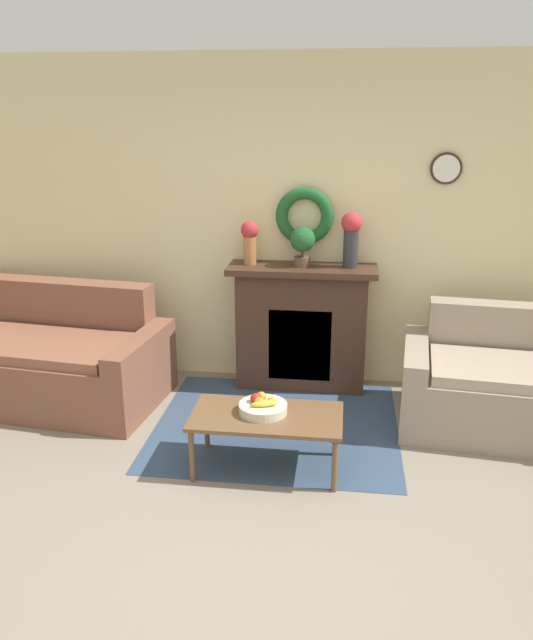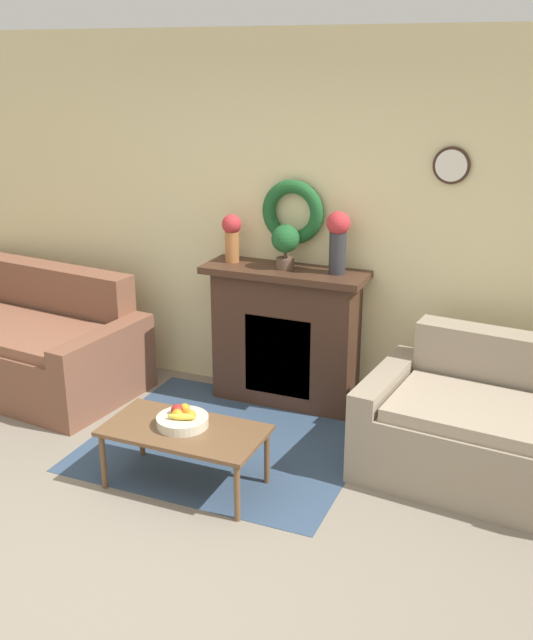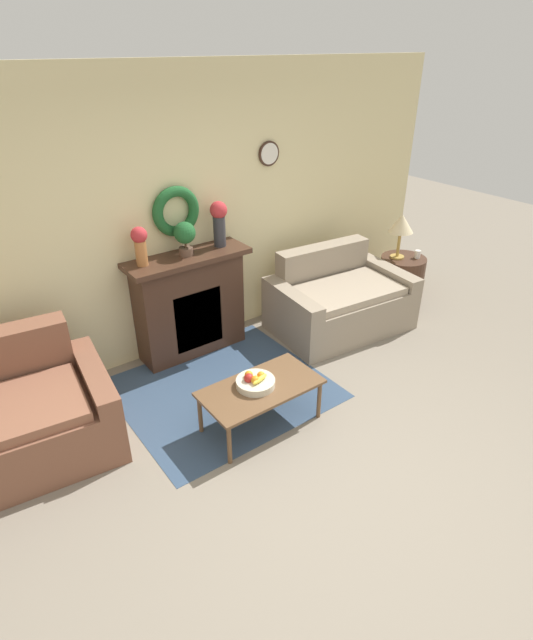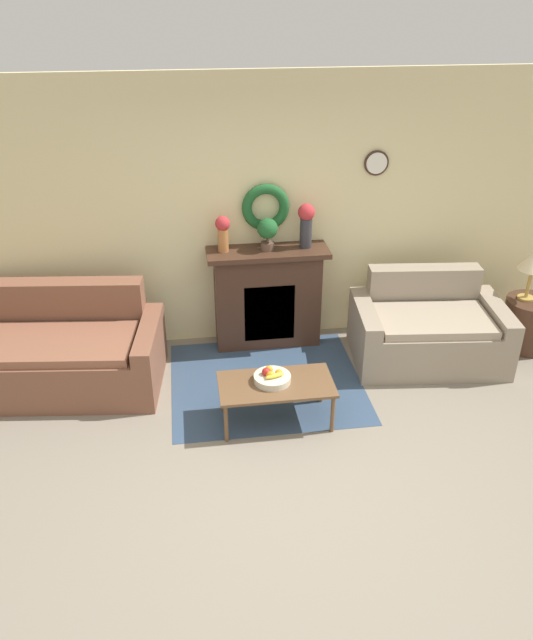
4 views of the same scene
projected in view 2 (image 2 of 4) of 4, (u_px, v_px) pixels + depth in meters
The scene contains 11 objects.
ground_plane at pixel (116, 575), 3.82m from camera, with size 16.00×16.00×0.00m, color gray.
floor_rug at pixel (228, 441), 5.14m from camera, with size 1.80×1.61×0.01m.
wall_back at pixel (292, 222), 5.50m from camera, with size 6.80×0.16×2.70m.
fireplace at pixel (285, 335), 5.58m from camera, with size 1.21×0.41×1.06m.
couch_left at pixel (18, 343), 6.02m from camera, with size 2.16×1.23×0.90m.
loveseat_right at pixel (486, 431), 4.63m from camera, with size 1.56×1.08×0.85m.
coffee_table at pixel (185, 434), 4.51m from camera, with size 0.98×0.51×0.39m.
fruit_bowl at pixel (182, 419), 4.52m from camera, with size 0.32×0.32×0.12m.
vase_on_mantel_left at pixel (232, 234), 5.50m from camera, with size 0.15×0.15×0.36m.
vase_on_mantel_right at pixel (338, 237), 5.19m from camera, with size 0.17×0.17×0.44m.
potted_plant_on_mantel at pixel (285, 242), 5.33m from camera, with size 0.20×0.20×0.32m.
Camera 2 is at (1.93, -2.62, 2.50)m, focal length 42.00 mm.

